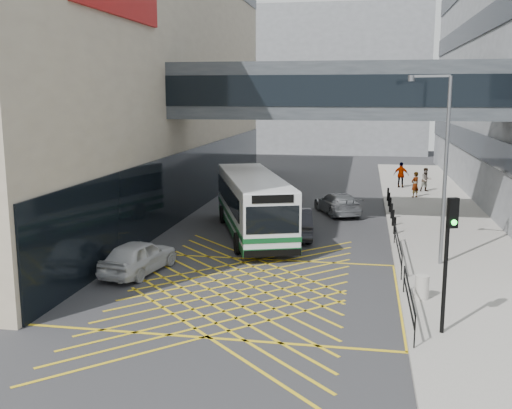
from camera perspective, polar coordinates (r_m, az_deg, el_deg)
The scene contains 18 objects.
ground at distance 22.86m, azimuth -1.81°, elevation -8.23°, with size 120.00×120.00×0.00m, color #333335.
building_whsmith at distance 43.48m, azimuth -21.34°, elevation 10.64°, with size 24.17×42.00×16.00m.
building_far at distance 81.45m, azimuth 5.78°, elevation 11.58°, with size 28.00×16.00×18.00m, color gray.
skybridge at distance 33.21m, azimuth 7.72°, elevation 10.67°, with size 20.00×4.10×3.00m.
pavement at distance 37.15m, azimuth 16.94°, elevation -1.24°, with size 6.00×54.00×0.16m, color #9D988F.
box_junction at distance 22.86m, azimuth -1.81°, elevation -8.22°, with size 12.00×9.00×0.01m.
bus at distance 31.40m, azimuth -0.31°, elevation 0.14°, with size 6.16×11.51×3.17m.
car_white at distance 25.33m, azimuth -11.12°, elevation -4.85°, with size 1.84×4.51×1.43m, color silver.
car_dark at distance 31.15m, azimuth 3.73°, elevation -1.69°, with size 1.95×4.97×1.56m, color #222227.
car_silver at distance 37.38m, azimuth 7.78°, elevation 0.18°, with size 1.94×4.59×1.43m, color gray.
traffic_light at distance 18.59m, azimuth 17.88°, elevation -3.80°, with size 0.34×0.50×4.22m.
street_lamp at distance 26.20m, azimuth 17.26°, elevation 4.22°, with size 1.79×0.67×7.95m.
litter_bin at distance 22.22m, azimuth 15.53°, elevation -7.58°, with size 0.49×0.49×0.85m, color #ADA89E.
kerb_railings at distance 23.89m, azimuth 13.76°, elevation -5.50°, with size 0.05×12.54×1.00m.
bollards at distance 36.82m, azimuth 12.73°, elevation -0.31°, with size 0.14×10.14×0.90m.
pedestrian_a at distance 43.61m, azimuth 14.91°, elevation 1.84°, with size 0.71×0.51×1.79m, color gray.
pedestrian_b at distance 46.43m, azimuth 15.88°, elevation 2.28°, with size 0.86×0.50×1.76m, color gray.
pedestrian_c at distance 47.90m, azimuth 13.66°, elevation 2.75°, with size 1.16×0.56×1.97m, color gray.
Camera 1 is at (4.57, -21.17, 7.32)m, focal length 42.00 mm.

